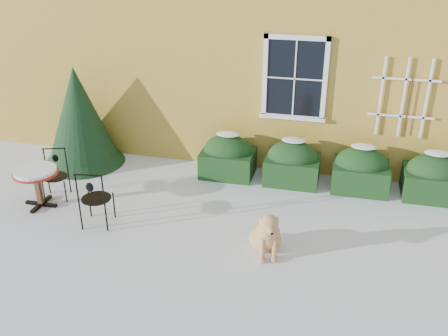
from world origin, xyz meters
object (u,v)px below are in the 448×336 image
(evergreen_shrub, at_px, (80,126))
(patio_chair_far, at_px, (56,174))
(bistro_table, at_px, (36,175))
(patio_chair_near, at_px, (95,198))
(dog, at_px, (267,235))

(evergreen_shrub, bearing_deg, patio_chair_far, -80.20)
(bistro_table, relative_size, patio_chair_near, 0.76)
(patio_chair_far, distance_m, dog, 4.17)
(evergreen_shrub, height_order, patio_chair_far, evergreen_shrub)
(evergreen_shrub, height_order, dog, evergreen_shrub)
(bistro_table, xyz_separation_m, patio_chair_near, (1.31, -0.35, -0.09))
(patio_chair_near, relative_size, dog, 1.17)
(bistro_table, bearing_deg, patio_chair_far, 70.31)
(bistro_table, xyz_separation_m, patio_chair_far, (0.13, 0.38, -0.14))
(evergreen_shrub, distance_m, bistro_table, 1.90)
(evergreen_shrub, xyz_separation_m, patio_chair_far, (0.26, -1.51, -0.37))
(dog, bearing_deg, evergreen_shrub, 132.51)
(evergreen_shrub, bearing_deg, bistro_table, -86.18)
(dog, bearing_deg, bistro_table, 154.60)
(bistro_table, relative_size, dog, 0.89)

